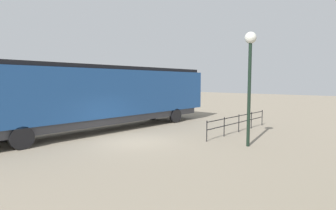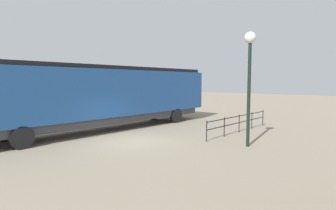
{
  "view_description": "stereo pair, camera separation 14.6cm",
  "coord_description": "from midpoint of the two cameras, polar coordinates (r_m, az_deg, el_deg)",
  "views": [
    {
      "loc": [
        10.85,
        -9.54,
        3.18
      ],
      "look_at": [
        0.31,
        2.45,
        1.81
      ],
      "focal_mm": 29.45,
      "sensor_mm": 36.0,
      "label": 1
    },
    {
      "loc": [
        10.96,
        -9.44,
        3.18
      ],
      "look_at": [
        0.31,
        2.45,
        1.81
      ],
      "focal_mm": 29.45,
      "sensor_mm": 36.0,
      "label": 2
    }
  ],
  "objects": [
    {
      "name": "ground_plane",
      "position": [
        14.8,
        -7.52,
        -7.55
      ],
      "size": [
        120.0,
        120.0,
        0.0
      ],
      "primitive_type": "plane",
      "color": "gray"
    },
    {
      "name": "locomotive",
      "position": [
        18.54,
        -11.88,
        2.18
      ],
      "size": [
        2.81,
        17.58,
        4.16
      ],
      "color": "navy",
      "rests_on": "ground_plane"
    },
    {
      "name": "lamp_post",
      "position": [
        13.91,
        16.31,
        8.45
      ],
      "size": [
        0.56,
        0.56,
        5.54
      ],
      "color": "black",
      "rests_on": "ground_plane"
    },
    {
      "name": "platform_fence",
      "position": [
        17.83,
        14.23,
        -3.18
      ],
      "size": [
        0.05,
        7.29,
        1.12
      ],
      "color": "black",
      "rests_on": "ground_plane"
    }
  ]
}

